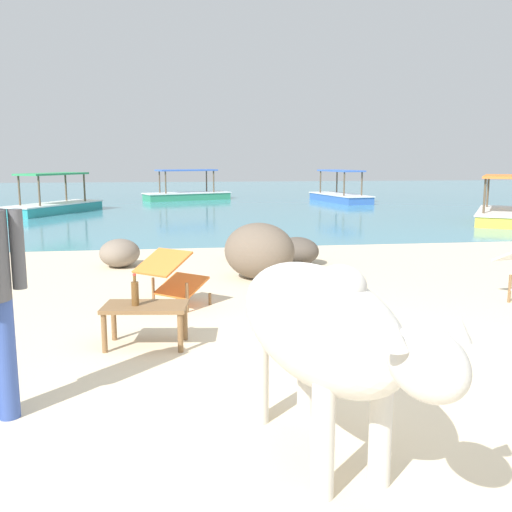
{
  "coord_description": "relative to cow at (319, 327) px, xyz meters",
  "views": [
    {
      "loc": [
        -1.06,
        -3.99,
        1.76
      ],
      "look_at": [
        -0.09,
        3.0,
        0.55
      ],
      "focal_mm": 39.99,
      "sensor_mm": 36.0,
      "label": 1
    }
  ],
  "objects": [
    {
      "name": "deck_chair_far",
      "position": [
        -0.85,
        3.48,
        -0.39
      ],
      "size": [
        0.91,
        0.93,
        0.68
      ],
      "rotation": [
        0.0,
        0.0,
        0.85
      ],
      "color": "brown",
      "rests_on": "sand_beach"
    },
    {
      "name": "shore_rock_medium",
      "position": [
        1.15,
        5.97,
        -0.55
      ],
      "size": [
        0.99,
        0.99,
        0.46
      ],
      "primitive_type": "ellipsoid",
      "rotation": [
        0.0,
        0.0,
        2.41
      ],
      "color": "brown",
      "rests_on": "sand_beach"
    },
    {
      "name": "bottle",
      "position": [
        -1.18,
        2.13,
        -0.26
      ],
      "size": [
        0.07,
        0.07,
        0.3
      ],
      "color": "brown",
      "rests_on": "low_bench_table"
    },
    {
      "name": "sand_beach",
      "position": [
        0.28,
        0.96,
        -0.8
      ],
      "size": [
        18.0,
        14.0,
        0.04
      ],
      "primitive_type": "cube",
      "color": "beige",
      "rests_on": "ground"
    },
    {
      "name": "boat_green",
      "position": [
        -0.33,
        21.59,
        -0.52
      ],
      "size": [
        3.84,
        2.36,
        1.29
      ],
      "rotation": [
        0.0,
        0.0,
        3.5
      ],
      "color": "#338E66",
      "rests_on": "water_surface"
    },
    {
      "name": "boat_yellow",
      "position": [
        8.16,
        11.74,
        -0.52
      ],
      "size": [
        2.92,
        3.73,
        1.29
      ],
      "rotation": [
        0.0,
        0.0,
        1.01
      ],
      "color": "gold",
      "rests_on": "water_surface"
    },
    {
      "name": "boat_teal",
      "position": [
        -4.72,
        16.19,
        -0.52
      ],
      "size": [
        2.79,
        3.77,
        1.29
      ],
      "rotation": [
        0.0,
        0.0,
        1.07
      ],
      "color": "teal",
      "rests_on": "water_surface"
    },
    {
      "name": "shore_rock_small",
      "position": [
        0.38,
        4.98,
        -0.37
      ],
      "size": [
        1.35,
        1.31,
        0.81
      ],
      "primitive_type": "ellipsoid",
      "rotation": [
        0.0,
        0.0,
        2.54
      ],
      "color": "#6B5B4C",
      "rests_on": "sand_beach"
    },
    {
      "name": "shore_rock_large",
      "position": [
        -1.71,
        6.2,
        -0.55
      ],
      "size": [
        0.81,
        0.86,
        0.45
      ],
      "primitive_type": "ellipsoid",
      "rotation": [
        0.0,
        0.0,
        1.27
      ],
      "color": "gray",
      "rests_on": "sand_beach"
    },
    {
      "name": "cow",
      "position": [
        0.0,
        0.0,
        0.0
      ],
      "size": [
        0.96,
        2.11,
        1.17
      ],
      "rotation": [
        0.0,
        0.0,
        4.93
      ],
      "color": "beige",
      "rests_on": "sand_beach"
    },
    {
      "name": "water_surface",
      "position": [
        0.28,
        22.96,
        -0.82
      ],
      "size": [
        60.0,
        36.0,
        0.03
      ],
      "primitive_type": "cube",
      "color": "teal",
      "rests_on": "ground"
    },
    {
      "name": "shore_rock_flat",
      "position": [
        0.46,
        6.55,
        -0.51
      ],
      "size": [
        0.97,
        0.96,
        0.53
      ],
      "primitive_type": "ellipsoid",
      "rotation": [
        0.0,
        0.0,
        0.71
      ],
      "color": "brown",
      "rests_on": "sand_beach"
    },
    {
      "name": "low_bench_table",
      "position": [
        -1.09,
        2.14,
        -0.44
      ],
      "size": [
        0.81,
        0.53,
        0.39
      ],
      "rotation": [
        0.0,
        0.0,
        -0.13
      ],
      "color": "brown",
      "rests_on": "sand_beach"
    },
    {
      "name": "boat_blue",
      "position": [
        5.85,
        19.63,
        -0.52
      ],
      "size": [
        1.82,
        3.82,
        1.29
      ],
      "rotation": [
        0.0,
        0.0,
        4.9
      ],
      "color": "#3866B7",
      "rests_on": "water_surface"
    }
  ]
}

